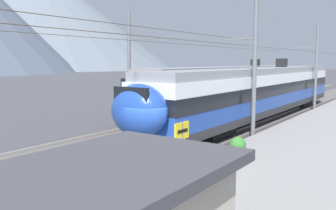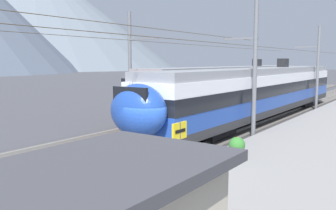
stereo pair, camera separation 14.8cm
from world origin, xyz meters
name	(u,v)px [view 1 (the left image)]	position (x,y,z in m)	size (l,w,h in m)	color
ground_plane	(152,173)	(0.00, 0.00, 0.00)	(400.00, 400.00, 0.00)	#424247
platform_slab	(284,198)	(0.00, -5.11, 0.14)	(120.00, 8.37, 0.29)	gray
track_near	(128,167)	(0.00, 1.21, 0.07)	(120.00, 3.00, 0.28)	#5B5651
track_far	(56,151)	(0.00, 5.81, 0.07)	(120.00, 3.00, 0.28)	#5B5651
train_near_platform	(260,90)	(14.40, 1.21, 2.23)	(28.88, 2.93, 4.27)	#2D2D30
train_far_track	(235,84)	(20.22, 5.81, 2.23)	(29.64, 2.89, 4.27)	#2D2D30
catenary_mast_mid	(252,66)	(8.54, -0.51, 4.06)	(49.11, 2.17, 7.82)	slate
catenary_mast_east	(314,66)	(22.84, -0.50, 3.88)	(49.11, 2.17, 7.39)	slate
catenary_mast_far_side	(131,66)	(8.03, 7.90, 4.03)	(49.11, 2.58, 7.65)	slate
platform_sign	(182,143)	(-2.00, -2.66, 1.94)	(0.70, 0.08, 2.25)	#59595B
passenger_walking	(114,189)	(-4.58, -2.37, 1.23)	(0.53, 0.22, 1.69)	#383842
handbag_near_sign	(207,188)	(-1.29, -3.14, 0.43)	(0.32, 0.18, 0.42)	maroon
potted_plant_platform_edge	(238,146)	(2.92, -2.25, 0.82)	(0.68, 0.68, 0.93)	brown
mountain_right_ridge	(32,14)	(123.01, 184.87, 32.47)	(167.44, 167.44, 64.93)	slate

